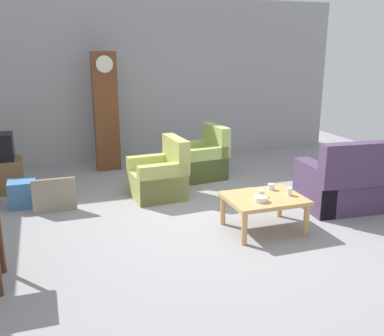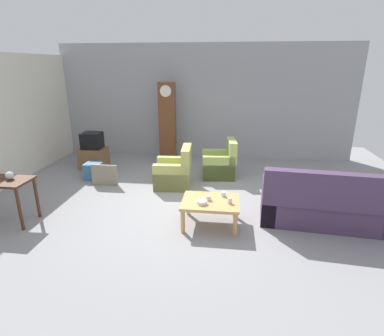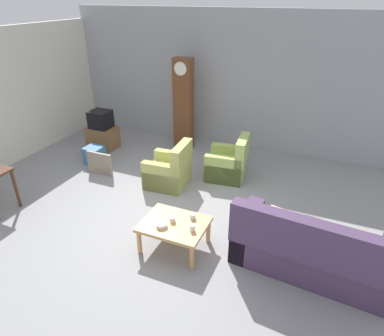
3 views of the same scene
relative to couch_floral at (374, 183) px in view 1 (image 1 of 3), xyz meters
The scene contains 14 objects.
ground_plane 2.49m from the couch_floral, behind, with size 10.40×10.40×0.00m, color gray.
garage_door_wall 4.84m from the couch_floral, 121.28° to the left, with size 8.40×0.16×3.20m, color #9EA0A5.
couch_floral is the anchor object (origin of this frame).
armchair_olive_near 3.19m from the couch_floral, 153.56° to the left, with size 0.84×0.81×0.92m.
armchair_olive_far 2.88m from the couch_floral, 130.37° to the left, with size 0.87×0.85×0.92m.
coffee_table_wood 1.95m from the couch_floral, behind, with size 0.96×0.76×0.45m.
grandfather_clock 4.76m from the couch_floral, 135.82° to the left, with size 0.44×0.30×2.18m.
tv_stand_cabinet 5.76m from the couch_floral, 154.91° to the left, with size 0.68×0.52×0.54m, color brown.
framed_picture_leaning 4.61m from the couch_floral, 164.16° to the left, with size 0.60×0.05×0.49m, color gray.
storage_box_blue 5.14m from the couch_floral, 161.34° to the left, with size 0.39×0.37×0.39m, color teal.
cup_white_porcelain 1.65m from the couch_floral, 169.00° to the right, with size 0.08×0.08×0.10m, color white.
cup_blue_rimmed 1.73m from the couch_floral, behind, with size 0.08×0.08×0.08m, color silver.
cup_cream_tall 1.98m from the couch_floral, behind, with size 0.09×0.09×0.08m, color beige.
bowl_white_stacked 2.10m from the couch_floral, 168.98° to the right, with size 0.17×0.17×0.06m, color white.
Camera 1 is at (-2.06, -5.30, 2.29)m, focal length 41.02 mm.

